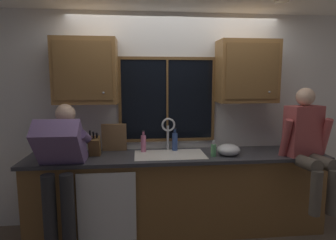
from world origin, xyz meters
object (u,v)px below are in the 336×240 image
(person_standing, at_px, (61,163))
(knife_block, at_px, (95,146))
(cutting_board, at_px, (114,138))
(mixing_bowl, at_px, (228,150))
(soap_dispenser, at_px, (213,150))
(bottle_green_glass, at_px, (143,143))
(person_sitting_on_counter, at_px, (308,141))
(bottle_tall_clear, at_px, (175,141))

(person_standing, bearing_deg, knife_block, 48.77)
(cutting_board, bearing_deg, mixing_bowl, -12.74)
(soap_dispenser, xyz_separation_m, bottle_green_glass, (-0.77, 0.28, 0.03))
(person_standing, height_order, bottle_green_glass, person_standing)
(person_standing, distance_m, person_sitting_on_counter, 2.62)
(person_sitting_on_counter, relative_size, cutting_board, 3.67)
(person_sitting_on_counter, xyz_separation_m, knife_block, (-2.33, 0.30, -0.08))
(person_standing, relative_size, cutting_board, 4.41)
(mixing_bowl, xyz_separation_m, soap_dispenser, (-0.18, -0.04, 0.01))
(mixing_bowl, bearing_deg, bottle_green_glass, 165.89)
(person_sitting_on_counter, relative_size, bottle_tall_clear, 4.57)
(person_standing, height_order, knife_block, person_standing)
(bottle_tall_clear, bearing_deg, mixing_bowl, -25.21)
(cutting_board, xyz_separation_m, bottle_green_glass, (0.34, -0.05, -0.06))
(cutting_board, height_order, soap_dispenser, cutting_board)
(person_standing, relative_size, bottle_tall_clear, 5.49)
(mixing_bowl, relative_size, bottle_tall_clear, 0.95)
(knife_block, relative_size, bottle_tall_clear, 1.16)
(person_sitting_on_counter, bearing_deg, cutting_board, 167.15)
(person_standing, bearing_deg, cutting_board, 46.09)
(knife_block, bearing_deg, bottle_tall_clear, 9.88)
(knife_block, xyz_separation_m, bottle_tall_clear, (0.92, 0.16, 0.01))
(bottle_green_glass, height_order, bottle_tall_clear, bottle_tall_clear)
(person_sitting_on_counter, height_order, cutting_board, person_sitting_on_counter)
(person_standing, xyz_separation_m, bottle_green_glass, (0.83, 0.45, 0.08))
(cutting_board, bearing_deg, bottle_tall_clear, -1.69)
(soap_dispenser, bearing_deg, mixing_bowl, 12.76)
(knife_block, distance_m, mixing_bowl, 1.51)
(mixing_bowl, height_order, bottle_tall_clear, bottle_tall_clear)
(soap_dispenser, bearing_deg, bottle_green_glass, 159.91)
(knife_block, bearing_deg, bottle_green_glass, 13.25)
(person_sitting_on_counter, height_order, bottle_tall_clear, person_sitting_on_counter)
(person_standing, height_order, bottle_tall_clear, person_standing)
(knife_block, bearing_deg, soap_dispenser, -6.64)
(cutting_board, xyz_separation_m, mixing_bowl, (1.30, -0.29, -0.11))
(person_standing, xyz_separation_m, mixing_bowl, (1.79, 0.21, 0.03))
(knife_block, relative_size, cutting_board, 0.94)
(person_sitting_on_counter, xyz_separation_m, mixing_bowl, (-0.83, 0.19, -0.12))
(person_sitting_on_counter, distance_m, cutting_board, 2.18)
(person_standing, bearing_deg, person_sitting_on_counter, 0.47)
(knife_block, xyz_separation_m, cutting_board, (0.20, 0.18, 0.06))
(bottle_green_glass, xyz_separation_m, bottle_tall_clear, (0.38, 0.03, 0.01))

